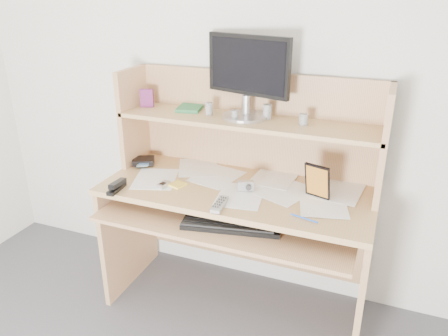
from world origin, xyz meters
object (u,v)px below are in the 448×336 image
at_px(keyboard, 232,223).
at_px(monitor, 247,74).
at_px(game_case, 317,181).
at_px(tv_remote, 220,204).
at_px(desk, 241,191).

distance_m(keyboard, monitor, 0.76).
bearing_deg(game_case, monitor, 175.59).
bearing_deg(tv_remote, game_case, 25.61).
xyz_separation_m(tv_remote, game_case, (0.41, 0.25, 0.08)).
bearing_deg(game_case, tv_remote, -131.04).
height_order(keyboard, monitor, monitor).
xyz_separation_m(keyboard, game_case, (0.35, 0.24, 0.18)).
xyz_separation_m(desk, keyboard, (0.05, -0.29, -0.03)).
bearing_deg(tv_remote, monitor, 85.91).
bearing_deg(keyboard, monitor, 88.89).
height_order(keyboard, tv_remote, tv_remote).
bearing_deg(monitor, keyboard, -64.17).
bearing_deg(desk, tv_remote, -90.61).
bearing_deg(desk, keyboard, -79.52).
bearing_deg(keyboard, tv_remote, -175.50).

